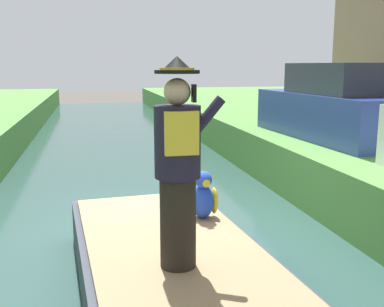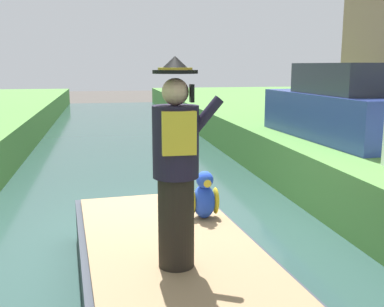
{
  "view_description": "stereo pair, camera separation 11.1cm",
  "coord_description": "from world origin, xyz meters",
  "px_view_note": "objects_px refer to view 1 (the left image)",
  "views": [
    {
      "loc": [
        -0.76,
        -6.16,
        2.48
      ],
      "look_at": [
        0.23,
        -1.71,
        1.61
      ],
      "focal_mm": 43.14,
      "sensor_mm": 36.0,
      "label": 1
    },
    {
      "loc": [
        -0.65,
        -6.18,
        2.48
      ],
      "look_at": [
        0.23,
        -1.71,
        1.61
      ],
      "focal_mm": 43.14,
      "sensor_mm": 36.0,
      "label": 2
    }
  ],
  "objects_px": {
    "person_pirate": "(178,165)",
    "parked_car_blue": "(338,107)",
    "boat": "(174,276)",
    "parrot_plush": "(203,198)"
  },
  "relations": [
    {
      "from": "person_pirate",
      "to": "parked_car_blue",
      "type": "xyz_separation_m",
      "value": [
        4.18,
        4.68,
        0.02
      ]
    },
    {
      "from": "person_pirate",
      "to": "boat",
      "type": "bearing_deg",
      "value": 96.6
    },
    {
      "from": "boat",
      "to": "parrot_plush",
      "type": "distance_m",
      "value": 1.1
    },
    {
      "from": "boat",
      "to": "parked_car_blue",
      "type": "height_order",
      "value": "parked_car_blue"
    },
    {
      "from": "boat",
      "to": "parked_car_blue",
      "type": "distance_m",
      "value": 6.07
    },
    {
      "from": "parked_car_blue",
      "to": "boat",
      "type": "bearing_deg",
      "value": -134.31
    },
    {
      "from": "parrot_plush",
      "to": "parked_car_blue",
      "type": "relative_size",
      "value": 0.14
    },
    {
      "from": "parked_car_blue",
      "to": "person_pirate",
      "type": "bearing_deg",
      "value": -131.81
    },
    {
      "from": "boat",
      "to": "person_pirate",
      "type": "height_order",
      "value": "person_pirate"
    },
    {
      "from": "boat",
      "to": "parked_car_blue",
      "type": "xyz_separation_m",
      "value": [
        4.15,
        4.25,
        1.25
      ]
    }
  ]
}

